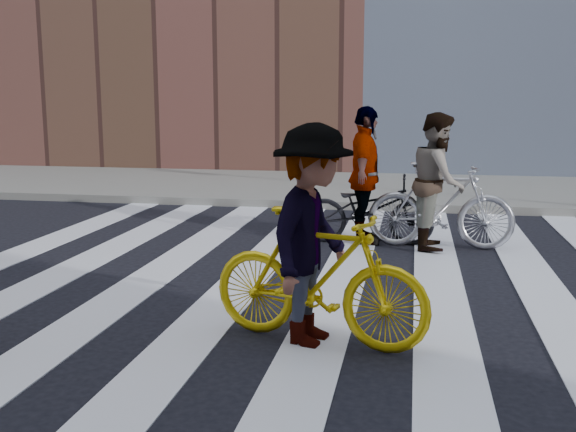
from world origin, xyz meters
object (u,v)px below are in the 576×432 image
(bike_yellow_right, at_px, (318,277))
(rider_rear, at_px, (365,176))
(bike_dark_rear, at_px, (368,209))
(bike_silver_mid, at_px, (441,206))
(rider_right, at_px, (313,236))
(rider_mid, at_px, (438,181))

(bike_yellow_right, distance_m, rider_rear, 4.09)
(bike_dark_rear, bearing_deg, bike_silver_mid, -97.67)
(bike_silver_mid, bearing_deg, rider_right, 165.14)
(bike_yellow_right, bearing_deg, rider_right, 103.74)
(bike_dark_rear, bearing_deg, rider_mid, -98.02)
(bike_silver_mid, relative_size, rider_mid, 1.06)
(rider_mid, bearing_deg, rider_rear, 85.19)
(bike_dark_rear, bearing_deg, bike_yellow_right, 177.26)
(bike_yellow_right, distance_m, rider_right, 0.36)
(bike_dark_rear, distance_m, rider_mid, 1.07)
(bike_silver_mid, bearing_deg, bike_yellow_right, 165.80)
(rider_right, bearing_deg, bike_yellow_right, -76.26)
(bike_silver_mid, xyz_separation_m, rider_mid, (-0.05, 0.00, 0.34))
(bike_yellow_right, height_order, bike_dark_rear, bike_yellow_right)
(bike_dark_rear, bearing_deg, rider_right, 176.56)
(bike_yellow_right, bearing_deg, rider_mid, -1.79)
(bike_silver_mid, height_order, rider_right, rider_right)
(bike_silver_mid, relative_size, rider_right, 1.06)
(bike_yellow_right, xyz_separation_m, bike_dark_rear, (0.13, 4.07, -0.09))
(bike_silver_mid, xyz_separation_m, rider_right, (-1.20, -3.94, 0.34))
(bike_silver_mid, bearing_deg, bike_dark_rear, 85.19)
(bike_dark_rear, height_order, rider_rear, rider_rear)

